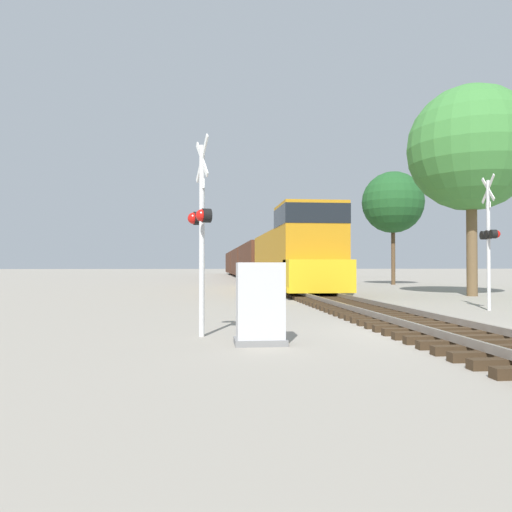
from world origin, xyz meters
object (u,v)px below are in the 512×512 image
Objects in this scene: crossing_signal_near at (201,223)px; tree_far_right at (471,149)px; tree_deep_background at (317,226)px; freight_train at (252,262)px; crossing_signal_far at (489,236)px; relay_cabinet at (260,304)px; tree_mid_background at (393,202)px.

tree_far_right is at bearing 117.99° from crossing_signal_near.
tree_deep_background is (1.67, 41.97, -0.56)m from tree_far_right.
crossing_signal_near is at bearing -96.81° from freight_train.
tree_deep_background is (5.30, 49.55, 4.31)m from crossing_signal_far.
crossing_signal_far is (9.82, 5.29, 0.09)m from crossing_signal_near.
tree_deep_background reaches higher than freight_train.
tree_mid_background reaches higher than relay_cabinet.
crossing_signal_far is at bearing -96.10° from tree_deep_background.
tree_mid_background is at bearing -90.20° from tree_deep_background.
tree_far_right reaches higher than tree_mid_background.
tree_far_right is 1.07× the size of tree_deep_background.
tree_deep_background is at bearing 47.19° from freight_train.
tree_deep_background reaches higher than crossing_signal_near.
crossing_signal_far is 2.89× the size of relay_cabinet.
crossing_signal_far is 0.44× the size of tree_far_right.
crossing_signal_far is (4.54, -38.94, 0.61)m from freight_train.
crossing_signal_far reaches higher than relay_cabinet.
tree_mid_background reaches higher than crossing_signal_far.
freight_train is at bearing 104.59° from tree_far_right.
crossing_signal_far is at bearing 36.86° from relay_cabinet.
crossing_signal_near reaches higher than relay_cabinet.
tree_far_right reaches higher than relay_cabinet.
tree_mid_background is (15.02, 27.44, 4.10)m from crossing_signal_near.
tree_mid_background reaches higher than freight_train.
crossing_signal_far is at bearing 102.55° from crossing_signal_near.
tree_mid_background is (13.85, 28.63, 5.77)m from relay_cabinet.
freight_train is 14.90× the size of crossing_signal_far.
crossing_signal_near is 0.93× the size of crossing_signal_far.
crossing_signal_far is at bearing -103.21° from tree_mid_background.
tree_mid_background is (9.74, -16.79, 4.62)m from freight_train.
crossing_signal_near is 31.55m from tree_mid_background.
tree_mid_background is at bearing 83.82° from tree_far_right.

